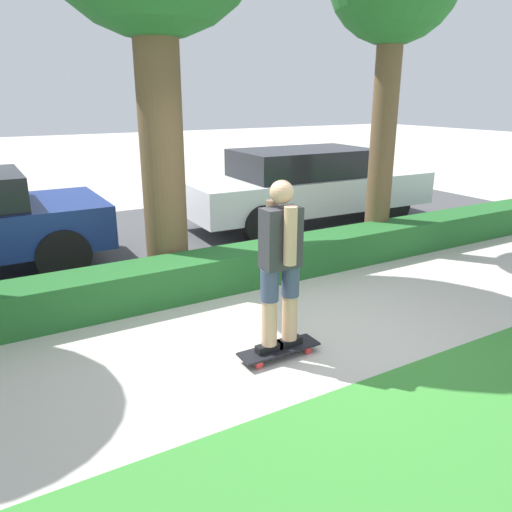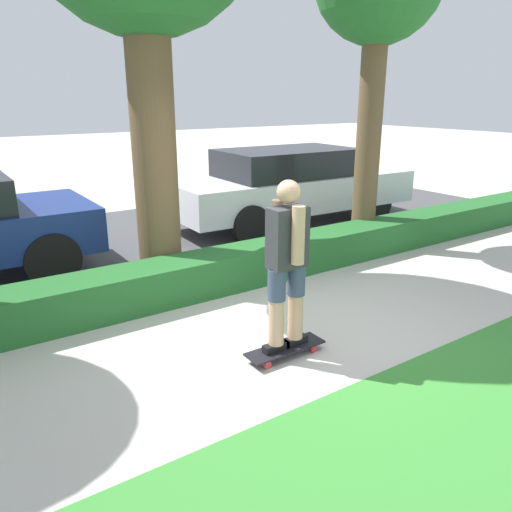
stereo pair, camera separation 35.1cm
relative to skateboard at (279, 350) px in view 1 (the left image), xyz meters
The scene contains 6 objects.
ground_plane 0.51m from the skateboard, 32.74° to the left, with size 60.00×60.00×0.00m, color #BCB7AD.
street_asphalt 4.49m from the skateboard, 84.61° to the left, with size 15.73×5.00×0.01m.
hedge_row 1.93m from the skateboard, 77.29° to the left, with size 15.73×0.60×0.48m.
skateboard is the anchor object (origin of this frame).
skater_person 0.86m from the skateboard, 90.00° to the right, with size 0.48×0.41×1.59m.
parked_car_middle 5.24m from the skateboard, 51.72° to the left, with size 4.83×1.86×1.43m.
Camera 1 is at (-2.73, -3.81, 2.37)m, focal length 35.00 mm.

